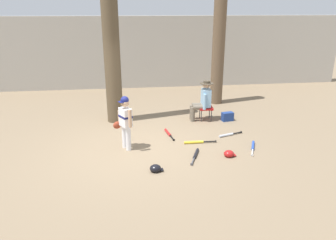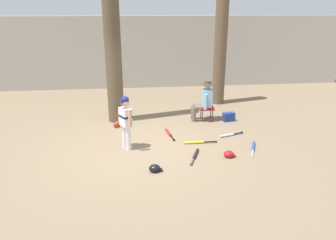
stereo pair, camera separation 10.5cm
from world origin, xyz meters
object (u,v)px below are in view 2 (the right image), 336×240
tree_behind_spectator (221,45)px  bat_red_barrel (169,133)px  bat_aluminum_silver (229,135)px  bat_yellow_trainer (197,142)px  tree_near_player (111,24)px  seated_spectator (204,100)px  young_ballplayer (125,119)px  bat_black_composite (195,155)px  folding_stool (207,108)px  handbag_beside_stool (229,117)px  batting_helmet_red (229,154)px  bat_blue_youth (253,147)px  batting_helmet_black (155,168)px

tree_behind_spectator → bat_red_barrel: tree_behind_spectator is taller
bat_aluminum_silver → bat_yellow_trainer: same height
tree_near_player → seated_spectator: bearing=-6.0°
young_ballplayer → bat_black_composite: young_ballplayer is taller
young_ballplayer → folding_stool: (2.38, 1.79, -0.38)m
bat_black_composite → seated_spectator: bearing=73.6°
young_ballplayer → bat_yellow_trainer: 1.88m
tree_near_player → handbag_beside_stool: 4.26m
tree_near_player → seated_spectator: size_ratio=5.14×
seated_spectator → tree_near_player: bearing=174.0°
folding_stool → batting_helmet_red: size_ratio=1.53×
tree_near_player → bat_yellow_trainer: size_ratio=7.55×
bat_yellow_trainer → bat_red_barrel: bearing=132.5°
folding_stool → bat_black_composite: size_ratio=0.56×
folding_stool → tree_behind_spectator: bearing=65.4°
tree_near_player → tree_behind_spectator: size_ratio=1.33×
tree_near_player → young_ballplayer: tree_near_player is taller
seated_spectator → bat_red_barrel: (-1.16, -1.03, -0.61)m
bat_yellow_trainer → folding_stool: bearing=69.4°
bat_black_composite → bat_blue_youth: (1.47, 0.27, 0.00)m
bat_aluminum_silver → bat_blue_youth: size_ratio=0.92×
bat_red_barrel → bat_yellow_trainer: bearing=-47.5°
bat_yellow_trainer → batting_helmet_black: batting_helmet_black is taller
tree_behind_spectator → handbag_beside_stool: (-0.16, -1.92, -1.90)m
handbag_beside_stool → seated_spectator: bearing=167.0°
seated_spectator → batting_helmet_red: (0.04, -2.53, -0.57)m
bat_aluminum_silver → batting_helmet_black: batting_helmet_black is taller
bat_aluminum_silver → batting_helmet_black: size_ratio=2.49×
bat_red_barrel → batting_helmet_red: size_ratio=2.76×
seated_spectator → bat_yellow_trainer: seated_spectator is taller
handbag_beside_stool → bat_blue_youth: size_ratio=0.45×
tree_near_player → bat_black_composite: tree_near_player is taller
tree_behind_spectator → bat_black_composite: size_ratio=6.13×
handbag_beside_stool → bat_yellow_trainer: bearing=-129.7°
bat_red_barrel → batting_helmet_red: 1.92m
young_ballplayer → bat_blue_youth: 3.15m
tree_near_player → handbag_beside_stool: size_ratio=18.14×
tree_behind_spectator → bat_blue_youth: (-0.13, -3.89, -2.00)m
tree_near_player → bat_blue_youth: (3.35, -2.41, -2.74)m
handbag_beside_stool → bat_black_composite: (-1.44, -2.24, -0.10)m
bat_black_composite → young_ballplayer: bearing=158.5°
tree_behind_spectator → bat_yellow_trainer: size_ratio=5.66×
tree_near_player → batting_helmet_red: bearing=-46.8°
tree_near_player → bat_yellow_trainer: (2.05, -1.98, -2.74)m
handbag_beside_stool → bat_black_composite: size_ratio=0.45×
batting_helmet_black → bat_red_barrel: bearing=75.1°
tree_behind_spectator → batting_helmet_red: size_ratio=16.70×
seated_spectator → bat_black_composite: 2.59m
bat_blue_youth → batting_helmet_black: batting_helmet_black is taller
seated_spectator → bat_yellow_trainer: size_ratio=1.47×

